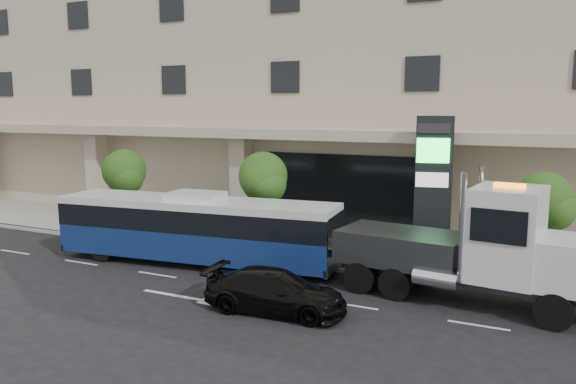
{
  "coord_description": "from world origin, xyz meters",
  "views": [
    {
      "loc": [
        9.72,
        -18.42,
        6.49
      ],
      "look_at": [
        0.0,
        2.0,
        3.05
      ],
      "focal_mm": 35.0,
      "sensor_mm": 36.0,
      "label": 1
    }
  ],
  "objects_px": {
    "signage_pylon": "(433,188)",
    "city_bus": "(196,228)",
    "black_sedan": "(275,291)",
    "tow_truck": "(478,250)"
  },
  "relations": [
    {
      "from": "city_bus",
      "to": "black_sedan",
      "type": "xyz_separation_m",
      "value": [
        5.47,
        -3.56,
        -0.87
      ]
    },
    {
      "from": "tow_truck",
      "to": "city_bus",
      "type": "bearing_deg",
      "value": -173.37
    },
    {
      "from": "tow_truck",
      "to": "signage_pylon",
      "type": "bearing_deg",
      "value": 125.1
    },
    {
      "from": "city_bus",
      "to": "signage_pylon",
      "type": "distance_m",
      "value": 9.94
    },
    {
      "from": "tow_truck",
      "to": "signage_pylon",
      "type": "relative_size",
      "value": 1.66
    },
    {
      "from": "black_sedan",
      "to": "signage_pylon",
      "type": "relative_size",
      "value": 0.77
    },
    {
      "from": "city_bus",
      "to": "black_sedan",
      "type": "bearing_deg",
      "value": -39.1
    },
    {
      "from": "city_bus",
      "to": "black_sedan",
      "type": "relative_size",
      "value": 2.62
    },
    {
      "from": "signage_pylon",
      "to": "city_bus",
      "type": "bearing_deg",
      "value": -165.41
    },
    {
      "from": "city_bus",
      "to": "black_sedan",
      "type": "distance_m",
      "value": 6.58
    }
  ]
}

